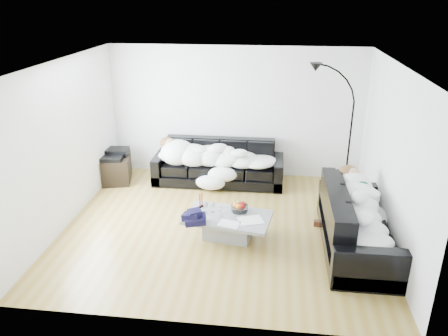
# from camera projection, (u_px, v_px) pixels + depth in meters

# --- Properties ---
(ground) EXTENTS (5.00, 5.00, 0.00)m
(ground) POSITION_uv_depth(u_px,v_px,m) (222.00, 226.00, 7.09)
(ground) COLOR olive
(ground) RESTS_ON ground
(wall_back) EXTENTS (5.00, 0.02, 2.60)m
(wall_back) POSITION_uv_depth(u_px,v_px,m) (236.00, 113.00, 8.66)
(wall_back) COLOR silver
(wall_back) RESTS_ON ground
(wall_left) EXTENTS (0.02, 4.50, 2.60)m
(wall_left) POSITION_uv_depth(u_px,v_px,m) (64.00, 144.00, 6.87)
(wall_left) COLOR silver
(wall_left) RESTS_ON ground
(wall_right) EXTENTS (0.02, 4.50, 2.60)m
(wall_right) POSITION_uv_depth(u_px,v_px,m) (393.00, 158.00, 6.32)
(wall_right) COLOR silver
(wall_right) RESTS_ON ground
(ceiling) EXTENTS (5.00, 5.00, 0.00)m
(ceiling) POSITION_uv_depth(u_px,v_px,m) (221.00, 64.00, 6.10)
(ceiling) COLOR white
(ceiling) RESTS_ON ground
(sofa_back) EXTENTS (2.52, 0.87, 0.83)m
(sofa_back) POSITION_uv_depth(u_px,v_px,m) (218.00, 163.00, 8.56)
(sofa_back) COLOR black
(sofa_back) RESTS_ON ground
(sofa_right) EXTENTS (0.95, 2.21, 0.89)m
(sofa_right) POSITION_uv_depth(u_px,v_px,m) (358.00, 220.00, 6.35)
(sofa_right) COLOR black
(sofa_right) RESTS_ON ground
(sleeper_back) EXTENTS (2.14, 0.74, 0.43)m
(sleeper_back) POSITION_uv_depth(u_px,v_px,m) (218.00, 153.00, 8.43)
(sleeper_back) COLOR white
(sleeper_back) RESTS_ON sofa_back
(sleeper_right) EXTENTS (0.80, 1.89, 0.46)m
(sleeper_right) POSITION_uv_depth(u_px,v_px,m) (360.00, 208.00, 6.27)
(sleeper_right) COLOR white
(sleeper_right) RESTS_ON sofa_right
(teal_cushion) EXTENTS (0.42, 0.38, 0.20)m
(teal_cushion) POSITION_uv_depth(u_px,v_px,m) (349.00, 184.00, 6.88)
(teal_cushion) COLOR #0B5137
(teal_cushion) RESTS_ON sofa_right
(coffee_table) EXTENTS (1.38, 0.94, 0.37)m
(coffee_table) POSITION_uv_depth(u_px,v_px,m) (228.00, 227.00, 6.70)
(coffee_table) COLOR #939699
(coffee_table) RESTS_ON ground
(fruit_bowl) EXTENTS (0.29, 0.29, 0.16)m
(fruit_bowl) POSITION_uv_depth(u_px,v_px,m) (240.00, 206.00, 6.74)
(fruit_bowl) COLOR white
(fruit_bowl) RESTS_ON coffee_table
(wine_glass_a) EXTENTS (0.08, 0.08, 0.16)m
(wine_glass_a) POSITION_uv_depth(u_px,v_px,m) (213.00, 207.00, 6.72)
(wine_glass_a) COLOR white
(wine_glass_a) RESTS_ON coffee_table
(wine_glass_b) EXTENTS (0.10, 0.10, 0.19)m
(wine_glass_b) POSITION_uv_depth(u_px,v_px,m) (206.00, 208.00, 6.68)
(wine_glass_b) COLOR white
(wine_glass_b) RESTS_ON coffee_table
(wine_glass_c) EXTENTS (0.07, 0.07, 0.16)m
(wine_glass_c) POSITION_uv_depth(u_px,v_px,m) (221.00, 212.00, 6.58)
(wine_glass_c) COLOR white
(wine_glass_c) RESTS_ON coffee_table
(candle_left) EXTENTS (0.05, 0.05, 0.23)m
(candle_left) POSITION_uv_depth(u_px,v_px,m) (200.00, 201.00, 6.84)
(candle_left) COLOR maroon
(candle_left) RESTS_ON coffee_table
(candle_right) EXTENTS (0.04, 0.04, 0.22)m
(candle_right) POSITION_uv_depth(u_px,v_px,m) (202.00, 200.00, 6.87)
(candle_right) COLOR maroon
(candle_right) RESTS_ON coffee_table
(newspaper_a) EXTENTS (0.43, 0.38, 0.01)m
(newspaper_a) POSITION_uv_depth(u_px,v_px,m) (250.00, 220.00, 6.49)
(newspaper_a) COLOR silver
(newspaper_a) RESTS_ON coffee_table
(newspaper_b) EXTENTS (0.35, 0.29, 0.01)m
(newspaper_b) POSITION_uv_depth(u_px,v_px,m) (229.00, 224.00, 6.39)
(newspaper_b) COLOR silver
(newspaper_b) RESTS_ON coffee_table
(navy_jacket) EXTENTS (0.37, 0.33, 0.16)m
(navy_jacket) POSITION_uv_depth(u_px,v_px,m) (193.00, 214.00, 6.34)
(navy_jacket) COLOR black
(navy_jacket) RESTS_ON coffee_table
(shoes) EXTENTS (0.51, 0.43, 0.10)m
(shoes) POSITION_uv_depth(u_px,v_px,m) (326.00, 222.00, 7.12)
(shoes) COLOR #472311
(shoes) RESTS_ON ground
(av_cabinet) EXTENTS (0.67, 0.84, 0.51)m
(av_cabinet) POSITION_uv_depth(u_px,v_px,m) (117.00, 169.00, 8.70)
(av_cabinet) COLOR black
(av_cabinet) RESTS_ON ground
(stereo) EXTENTS (0.47, 0.38, 0.13)m
(stereo) POSITION_uv_depth(u_px,v_px,m) (115.00, 153.00, 8.58)
(stereo) COLOR black
(stereo) RESTS_ON av_cabinet
(floor_lamp) EXTENTS (0.79, 0.37, 2.10)m
(floor_lamp) POSITION_uv_depth(u_px,v_px,m) (350.00, 137.00, 8.04)
(floor_lamp) COLOR black
(floor_lamp) RESTS_ON ground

